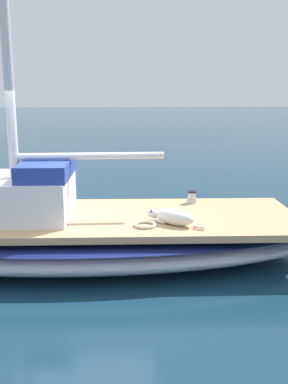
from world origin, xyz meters
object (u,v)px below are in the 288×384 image
(sailboat_main, at_px, (79,236))
(coiled_rope, at_px, (145,225))
(deck_winch, at_px, (192,197))
(dog_white, at_px, (173,217))

(sailboat_main, distance_m, coiled_rope, 1.19)
(sailboat_main, distance_m, deck_winch, 2.00)
(deck_winch, distance_m, coiled_rope, 1.53)
(coiled_rope, bearing_deg, dog_white, -80.01)
(dog_white, height_order, deck_winch, dog_white)
(dog_white, distance_m, deck_winch, 1.27)
(deck_winch, height_order, coiled_rope, deck_winch)
(sailboat_main, relative_size, coiled_rope, 22.62)
(sailboat_main, height_order, deck_winch, deck_winch)
(dog_white, bearing_deg, sailboat_main, 68.69)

